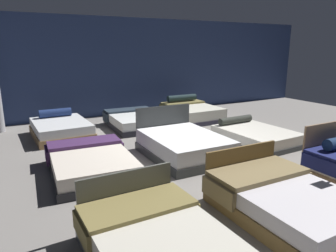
{
  "coord_description": "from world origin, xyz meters",
  "views": [
    {
      "loc": [
        -3.51,
        -5.91,
        2.42
      ],
      "look_at": [
        -0.19,
        0.34,
        0.64
      ],
      "focal_mm": 33.17,
      "sensor_mm": 36.0,
      "label": 1
    }
  ],
  "objects_px": {
    "bed_1": "(285,200)",
    "bed_5": "(255,136)",
    "bed_6": "(61,129)",
    "bed_8": "(192,112)",
    "bed_0": "(159,245)",
    "bed_7": "(135,121)",
    "bed_3": "(91,162)",
    "bed_4": "(184,145)"
  },
  "relations": [
    {
      "from": "bed_3",
      "to": "bed_4",
      "type": "relative_size",
      "value": 1.04
    },
    {
      "from": "bed_3",
      "to": "bed_5",
      "type": "relative_size",
      "value": 1.07
    },
    {
      "from": "bed_0",
      "to": "bed_4",
      "type": "xyz_separation_m",
      "value": [
        2.12,
        3.02,
        0.03
      ]
    },
    {
      "from": "bed_3",
      "to": "bed_4",
      "type": "height_order",
      "value": "bed_4"
    },
    {
      "from": "bed_6",
      "to": "bed_8",
      "type": "distance_m",
      "value": 4.4
    },
    {
      "from": "bed_3",
      "to": "bed_6",
      "type": "xyz_separation_m",
      "value": [
        -0.09,
        2.97,
        0.03
      ]
    },
    {
      "from": "bed_8",
      "to": "bed_1",
      "type": "bearing_deg",
      "value": -110.5
    },
    {
      "from": "bed_7",
      "to": "bed_4",
      "type": "bearing_deg",
      "value": -88.81
    },
    {
      "from": "bed_3",
      "to": "bed_7",
      "type": "height_order",
      "value": "bed_7"
    },
    {
      "from": "bed_4",
      "to": "bed_5",
      "type": "distance_m",
      "value": 2.19
    },
    {
      "from": "bed_6",
      "to": "bed_7",
      "type": "xyz_separation_m",
      "value": [
        2.25,
        0.02,
        -0.02
      ]
    },
    {
      "from": "bed_4",
      "to": "bed_1",
      "type": "bearing_deg",
      "value": -89.67
    },
    {
      "from": "bed_6",
      "to": "bed_8",
      "type": "height_order",
      "value": "bed_8"
    },
    {
      "from": "bed_3",
      "to": "bed_1",
      "type": "bearing_deg",
      "value": -51.49
    },
    {
      "from": "bed_3",
      "to": "bed_4",
      "type": "xyz_separation_m",
      "value": [
        2.12,
        -0.06,
        0.06
      ]
    },
    {
      "from": "bed_0",
      "to": "bed_4",
      "type": "height_order",
      "value": "bed_4"
    },
    {
      "from": "bed_5",
      "to": "bed_7",
      "type": "xyz_separation_m",
      "value": [
        -2.14,
        3.04,
        0.02
      ]
    },
    {
      "from": "bed_6",
      "to": "bed_7",
      "type": "relative_size",
      "value": 0.96
    },
    {
      "from": "bed_3",
      "to": "bed_7",
      "type": "distance_m",
      "value": 3.7
    },
    {
      "from": "bed_8",
      "to": "bed_5",
      "type": "bearing_deg",
      "value": -90.69
    },
    {
      "from": "bed_1",
      "to": "bed_6",
      "type": "bearing_deg",
      "value": 110.02
    },
    {
      "from": "bed_8",
      "to": "bed_4",
      "type": "bearing_deg",
      "value": -125.46
    },
    {
      "from": "bed_3",
      "to": "bed_5",
      "type": "xyz_separation_m",
      "value": [
        4.31,
        -0.04,
        -0.01
      ]
    },
    {
      "from": "bed_1",
      "to": "bed_6",
      "type": "xyz_separation_m",
      "value": [
        -2.19,
        5.97,
        -0.01
      ]
    },
    {
      "from": "bed_6",
      "to": "bed_7",
      "type": "bearing_deg",
      "value": -1.51
    },
    {
      "from": "bed_0",
      "to": "bed_7",
      "type": "relative_size",
      "value": 1.0
    },
    {
      "from": "bed_4",
      "to": "bed_6",
      "type": "relative_size",
      "value": 1.07
    },
    {
      "from": "bed_6",
      "to": "bed_7",
      "type": "height_order",
      "value": "bed_6"
    },
    {
      "from": "bed_0",
      "to": "bed_7",
      "type": "distance_m",
      "value": 6.45
    },
    {
      "from": "bed_7",
      "to": "bed_8",
      "type": "distance_m",
      "value": 2.15
    },
    {
      "from": "bed_7",
      "to": "bed_1",
      "type": "bearing_deg",
      "value": -88.44
    },
    {
      "from": "bed_4",
      "to": "bed_7",
      "type": "relative_size",
      "value": 1.02
    },
    {
      "from": "bed_3",
      "to": "bed_8",
      "type": "relative_size",
      "value": 1.14
    },
    {
      "from": "bed_0",
      "to": "bed_6",
      "type": "bearing_deg",
      "value": 89.4
    },
    {
      "from": "bed_6",
      "to": "bed_3",
      "type": "bearing_deg",
      "value": -90.48
    },
    {
      "from": "bed_1",
      "to": "bed_5",
      "type": "height_order",
      "value": "bed_1"
    },
    {
      "from": "bed_7",
      "to": "bed_5",
      "type": "bearing_deg",
      "value": -52.67
    },
    {
      "from": "bed_1",
      "to": "bed_3",
      "type": "xyz_separation_m",
      "value": [
        -2.11,
        3.0,
        -0.04
      ]
    },
    {
      "from": "bed_1",
      "to": "bed_8",
      "type": "height_order",
      "value": "bed_1"
    },
    {
      "from": "bed_5",
      "to": "bed_8",
      "type": "relative_size",
      "value": 1.06
    },
    {
      "from": "bed_1",
      "to": "bed_8",
      "type": "bearing_deg",
      "value": 69.92
    },
    {
      "from": "bed_0",
      "to": "bed_3",
      "type": "relative_size",
      "value": 0.94
    }
  ]
}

